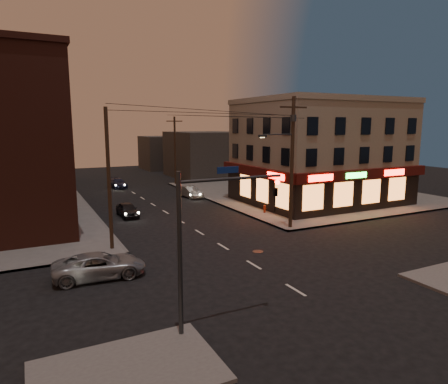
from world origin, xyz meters
TOP-DOWN VIEW (x-y plane):
  - ground at (0.00, 0.00)m, footprint 120.00×120.00m
  - sidewalk_ne at (18.00, 19.00)m, footprint 24.00×28.00m
  - pizza_building at (15.93, 13.43)m, footprint 15.85×12.85m
  - bg_building_ne_a at (14.00, 38.00)m, footprint 10.00×12.00m
  - bg_building_nw at (-13.00, 42.00)m, footprint 9.00×10.00m
  - bg_building_ne_b at (12.00, 52.00)m, footprint 8.00×8.00m
  - utility_pole_main at (6.68, 5.80)m, footprint 4.20×0.44m
  - utility_pole_far at (6.80, 32.00)m, footprint 0.26×0.26m
  - utility_pole_west at (-6.80, 6.50)m, footprint 0.24×0.24m
  - traffic_signal at (-5.57, -5.60)m, footprint 4.49×0.32m
  - suv_cross at (-8.32, 2.05)m, footprint 4.95×2.56m
  - sedan_near at (-3.60, 15.77)m, footprint 1.53×3.68m
  - sedan_mid at (4.94, 22.01)m, footprint 1.74×3.93m
  - sedan_far at (-0.83, 32.85)m, footprint 1.93×4.30m
  - fire_hydrant at (7.80, 11.11)m, footprint 0.32×0.32m

SIDE VIEW (x-z plane):
  - ground at x=0.00m, z-range 0.00..0.00m
  - sidewalk_ne at x=18.00m, z-range 0.00..0.15m
  - fire_hydrant at x=7.80m, z-range 0.18..0.89m
  - sedan_far at x=-0.83m, z-range 0.00..1.22m
  - sedan_near at x=-3.60m, z-range 0.00..1.24m
  - sedan_mid at x=4.94m, z-range 0.00..1.25m
  - suv_cross at x=-8.32m, z-range 0.00..1.33m
  - bg_building_ne_b at x=12.00m, z-range 0.00..6.00m
  - bg_building_ne_a at x=14.00m, z-range 0.00..7.00m
  - bg_building_nw at x=-13.00m, z-range 0.00..8.00m
  - traffic_signal at x=-5.57m, z-range 0.92..7.39m
  - utility_pole_far at x=6.80m, z-range 0.15..9.15m
  - utility_pole_west at x=-6.80m, z-range 0.15..9.15m
  - pizza_building at x=15.93m, z-range 0.10..10.60m
  - utility_pole_main at x=6.68m, z-range 0.76..10.76m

